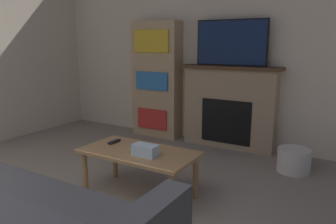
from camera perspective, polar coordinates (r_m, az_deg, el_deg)
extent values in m
cube|color=beige|center=(4.56, 9.09, 11.35)|extent=(6.33, 0.06, 2.70)
cube|color=tan|center=(4.44, 10.61, 0.59)|extent=(1.23, 0.22, 1.05)
cube|color=black|center=(4.37, 10.00, -1.69)|extent=(0.68, 0.01, 0.58)
cube|color=#4C331E|center=(4.35, 10.79, 7.63)|extent=(1.33, 0.28, 0.04)
cube|color=black|center=(4.34, 10.96, 11.75)|extent=(0.94, 0.03, 0.59)
cube|color=#19284C|center=(4.32, 10.89, 11.75)|extent=(0.90, 0.01, 0.55)
cube|color=#A87A4C|center=(2.99, -5.09, -7.01)|extent=(1.05, 0.55, 0.03)
cylinder|color=#A87A4C|center=(3.20, -14.25, -10.18)|extent=(0.05, 0.05, 0.40)
cylinder|color=#A87A4C|center=(2.67, 0.58, -14.45)|extent=(0.05, 0.05, 0.40)
cylinder|color=#A87A4C|center=(3.50, -9.20, -8.03)|extent=(0.05, 0.05, 0.40)
cylinder|color=#A87A4C|center=(3.02, 4.82, -11.25)|extent=(0.05, 0.05, 0.40)
cube|color=silver|center=(2.84, -3.98, -6.67)|extent=(0.22, 0.12, 0.10)
cube|color=black|center=(3.24, -9.33, -5.13)|extent=(0.04, 0.15, 0.02)
cube|color=tan|center=(4.88, -1.93, 5.58)|extent=(0.73, 0.26, 1.69)
cube|color=red|center=(4.85, -2.81, -1.21)|extent=(0.49, 0.03, 0.29)
cube|color=#2D70B7|center=(4.76, -2.88, 5.41)|extent=(0.53, 0.03, 0.26)
cube|color=gold|center=(4.73, -2.95, 12.22)|extent=(0.56, 0.03, 0.31)
cylinder|color=silver|center=(3.87, 21.07, -7.85)|extent=(0.35, 0.35, 0.26)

